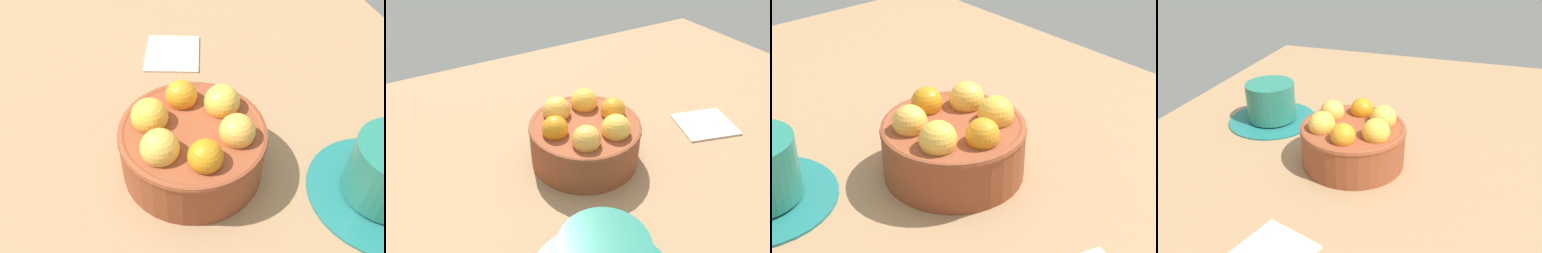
{
  "view_description": "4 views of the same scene",
  "coord_description": "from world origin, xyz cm",
  "views": [
    {
      "loc": [
        -30.8,
        8.51,
        38.75
      ],
      "look_at": [
        -0.39,
        0.16,
        7.04
      ],
      "focal_mm": 40.12,
      "sensor_mm": 36.0,
      "label": 1
    },
    {
      "loc": [
        -21.62,
        -35.67,
        35.36
      ],
      "look_at": [
        -1.33,
        -0.31,
        6.39
      ],
      "focal_mm": 33.51,
      "sensor_mm": 36.0,
      "label": 2
    },
    {
      "loc": [
        42.04,
        -34.54,
        37.88
      ],
      "look_at": [
        -0.01,
        1.54,
        5.34
      ],
      "focal_mm": 53.94,
      "sensor_mm": 36.0,
      "label": 3
    },
    {
      "loc": [
        50.11,
        15.73,
        33.21
      ],
      "look_at": [
        0.23,
        -0.42,
        6.2
      ],
      "focal_mm": 36.51,
      "sensor_mm": 36.0,
      "label": 4
    }
  ],
  "objects": [
    {
      "name": "folded_napkin",
      "position": [
        22.26,
        -2.94,
        0.3
      ],
      "size": [
        11.18,
        10.39,
        0.6
      ],
      "primitive_type": "cube",
      "rotation": [
        0.0,
        0.0,
        -0.29
      ],
      "color": "beige",
      "rests_on": "ground_plane"
    },
    {
      "name": "terracotta_bowl",
      "position": [
        0.01,
        0.02,
        4.06
      ],
      "size": [
        16.17,
        16.17,
        9.07
      ],
      "color": "brown",
      "rests_on": "ground_plane"
    },
    {
      "name": "ground_plane",
      "position": [
        0.0,
        0.0,
        -1.95
      ],
      "size": [
        115.91,
        80.5,
        3.89
      ],
      "primitive_type": "cube",
      "color": "#997551"
    }
  ]
}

